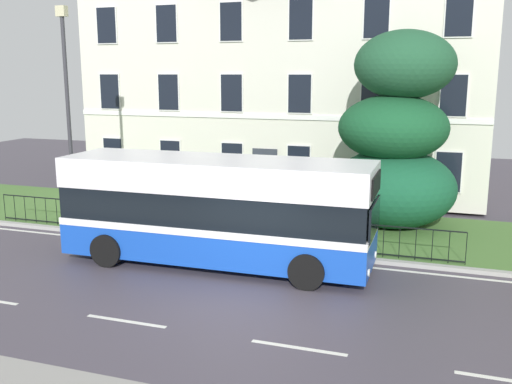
# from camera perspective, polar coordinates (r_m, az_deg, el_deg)

# --- Properties ---
(ground_plane) EXTENTS (60.00, 56.00, 0.18)m
(ground_plane) POSITION_cam_1_polar(r_m,az_deg,el_deg) (15.24, -0.33, -9.40)
(ground_plane) COLOR #46404A
(georgian_townhouse) EXTENTS (18.28, 10.30, 11.29)m
(georgian_townhouse) POSITION_cam_1_polar(r_m,az_deg,el_deg) (29.20, 4.02, 12.30)
(georgian_townhouse) COLOR silver
(georgian_townhouse) RESTS_ON ground_plane
(iron_verge_railing) EXTENTS (16.18, 0.04, 0.97)m
(iron_verge_railing) POSITION_cam_1_polar(r_m,az_deg,el_deg) (18.91, -5.14, -3.21)
(iron_verge_railing) COLOR black
(iron_verge_railing) RESTS_ON ground_plane
(evergreen_tree) EXTENTS (4.43, 4.43, 6.89)m
(evergreen_tree) POSITION_cam_1_polar(r_m,az_deg,el_deg) (20.86, 13.67, 4.85)
(evergreen_tree) COLOR #423328
(evergreen_tree) RESTS_ON ground_plane
(single_decker_bus) EXTENTS (9.00, 2.73, 3.10)m
(single_decker_bus) POSITION_cam_1_polar(r_m,az_deg,el_deg) (16.54, -3.89, -1.75)
(single_decker_bus) COLOR #1747B9
(single_decker_bus) RESTS_ON ground_plane
(street_lamp_post) EXTENTS (0.36, 0.24, 7.62)m
(street_lamp_post) POSITION_cam_1_polar(r_m,az_deg,el_deg) (21.70, -18.17, 8.39)
(street_lamp_post) COLOR #333338
(street_lamp_post) RESTS_ON ground_plane
(litter_bin) EXTENTS (0.54, 0.54, 1.11)m
(litter_bin) POSITION_cam_1_polar(r_m,az_deg,el_deg) (20.40, -11.03, -2.11)
(litter_bin) COLOR #23472D
(litter_bin) RESTS_ON ground_plane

